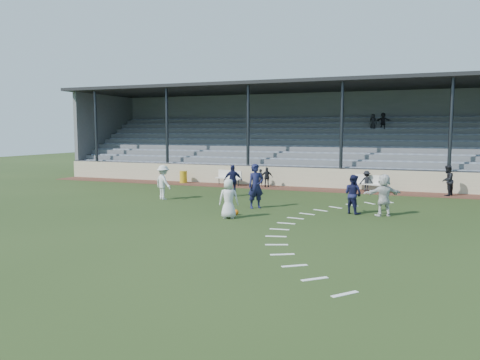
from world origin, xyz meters
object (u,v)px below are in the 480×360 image
(player_white_lead, at_px, (229,199))
(bench_right, at_px, (371,182))
(football, at_px, (236,212))
(official, at_px, (447,180))
(player_navy_lead, at_px, (256,186))
(bench_left, at_px, (229,176))
(trash_bin, at_px, (183,177))

(player_white_lead, bearing_deg, bench_right, -131.91)
(football, height_order, official, official)
(player_white_lead, xyz_separation_m, player_navy_lead, (0.20, 2.71, 0.21))
(football, relative_size, player_navy_lead, 0.12)
(football, height_order, player_white_lead, player_white_lead)
(player_navy_lead, relative_size, official, 1.22)
(bench_right, xyz_separation_m, football, (-4.49, -9.68, -0.47))
(football, height_order, player_navy_lead, player_navy_lead)
(player_white_lead, bearing_deg, player_navy_lead, -112.91)
(bench_left, xyz_separation_m, trash_bin, (-3.35, 0.06, -0.17))
(trash_bin, bearing_deg, player_white_lead, -53.96)
(player_navy_lead, bearing_deg, bench_right, 20.11)
(bench_right, relative_size, player_navy_lead, 1.01)
(trash_bin, distance_m, player_white_lead, 13.09)
(trash_bin, distance_m, player_navy_lead, 11.17)
(bench_right, height_order, football, bench_right)
(official, bearing_deg, player_white_lead, -16.21)
(bench_right, height_order, player_navy_lead, player_navy_lead)
(bench_right, bearing_deg, player_white_lead, -95.12)
(bench_left, height_order, player_white_lead, player_white_lead)
(football, distance_m, official, 12.69)
(player_white_lead, distance_m, official, 13.25)
(bench_left, xyz_separation_m, player_white_lead, (4.34, -10.52, 0.21))
(trash_bin, bearing_deg, player_navy_lead, -44.90)
(football, xyz_separation_m, official, (8.47, 9.42, 0.73))
(trash_bin, bearing_deg, bench_right, -0.67)
(football, bearing_deg, bench_left, 114.04)
(official, bearing_deg, trash_bin, -67.84)
(bench_left, height_order, official, official)
(trash_bin, xyz_separation_m, football, (7.70, -9.82, -0.30))
(football, relative_size, player_white_lead, 0.15)
(bench_left, height_order, trash_bin, bench_left)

